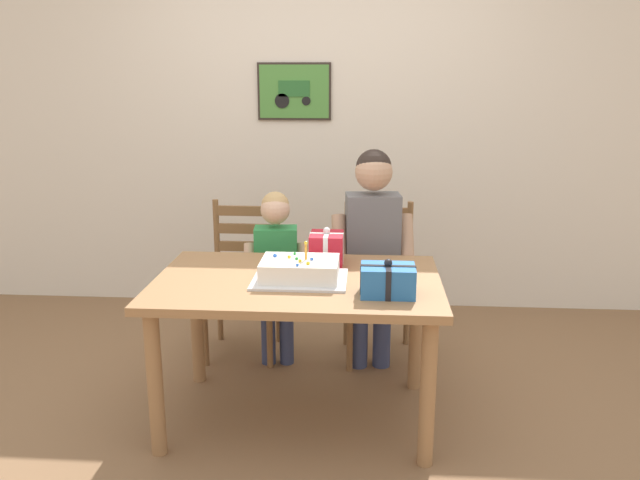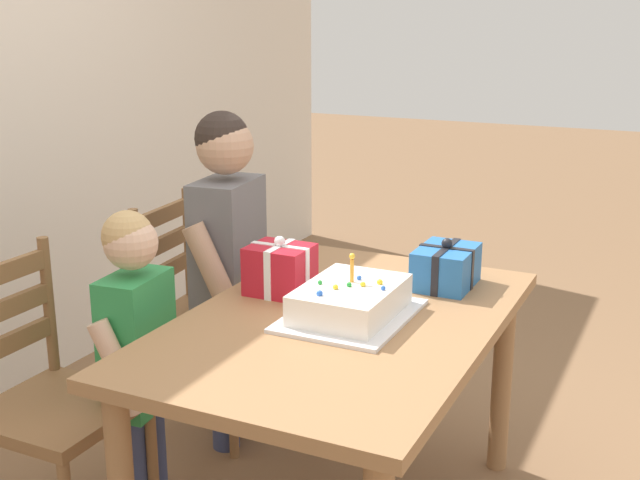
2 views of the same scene
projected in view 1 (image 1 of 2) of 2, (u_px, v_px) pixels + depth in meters
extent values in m
plane|color=#846042|center=(299.00, 417.00, 3.26)|extent=(20.00, 20.00, 0.00)
cube|color=silver|center=(322.00, 127.00, 4.59)|extent=(6.40, 0.08, 2.60)
cube|color=#332823|center=(294.00, 91.00, 4.49)|extent=(0.51, 0.02, 0.39)
cube|color=#4C8E3D|center=(294.00, 92.00, 4.48)|extent=(0.48, 0.01, 0.36)
cube|color=#28662D|center=(294.00, 89.00, 4.47)|extent=(0.22, 0.01, 0.11)
cylinder|color=black|center=(282.00, 101.00, 4.50)|extent=(0.10, 0.01, 0.10)
cylinder|color=black|center=(306.00, 101.00, 4.49)|extent=(0.06, 0.01, 0.06)
cube|color=#9E7047|center=(297.00, 283.00, 3.09)|extent=(1.35, 0.88, 0.04)
cylinder|color=#9E7047|center=(155.00, 384.00, 2.87)|extent=(0.07, 0.07, 0.69)
cylinder|color=#9E7047|center=(428.00, 393.00, 2.79)|extent=(0.07, 0.07, 0.69)
cylinder|color=#9E7047|center=(197.00, 323.00, 3.57)|extent=(0.07, 0.07, 0.69)
cylinder|color=#9E7047|center=(416.00, 329.00, 3.49)|extent=(0.07, 0.07, 0.69)
cube|color=silver|center=(300.00, 279.00, 3.05)|extent=(0.44, 0.34, 0.01)
cube|color=white|center=(300.00, 269.00, 3.04)|extent=(0.36, 0.26, 0.09)
cylinder|color=orange|center=(306.00, 252.00, 3.03)|extent=(0.01, 0.01, 0.07)
sphere|color=yellow|center=(306.00, 243.00, 3.02)|extent=(0.02, 0.02, 0.02)
sphere|color=yellow|center=(300.00, 261.00, 2.99)|extent=(0.02, 0.02, 0.02)
sphere|color=yellow|center=(308.00, 263.00, 2.95)|extent=(0.02, 0.02, 0.02)
sphere|color=blue|center=(275.00, 256.00, 3.08)|extent=(0.02, 0.02, 0.02)
sphere|color=green|center=(295.00, 254.00, 3.11)|extent=(0.01, 0.01, 0.01)
sphere|color=green|center=(297.00, 259.00, 3.03)|extent=(0.02, 0.02, 0.02)
sphere|color=blue|center=(297.00, 265.00, 2.93)|extent=(0.01, 0.01, 0.01)
sphere|color=blue|center=(312.00, 259.00, 3.02)|extent=(0.02, 0.02, 0.02)
sphere|color=yellow|center=(289.00, 257.00, 3.06)|extent=(0.02, 0.02, 0.02)
cube|color=red|center=(327.00, 248.00, 3.31)|extent=(0.17, 0.19, 0.16)
cube|color=white|center=(327.00, 248.00, 3.31)|extent=(0.17, 0.02, 0.16)
cube|color=white|center=(327.00, 248.00, 3.31)|extent=(0.02, 0.20, 0.16)
sphere|color=white|center=(327.00, 231.00, 3.29)|extent=(0.04, 0.04, 0.04)
cube|color=#286BB7|center=(388.00, 280.00, 2.85)|extent=(0.24, 0.18, 0.13)
cube|color=black|center=(388.00, 280.00, 2.85)|extent=(0.24, 0.02, 0.14)
cube|color=black|center=(388.00, 280.00, 2.85)|extent=(0.02, 0.18, 0.14)
sphere|color=black|center=(388.00, 263.00, 2.83)|extent=(0.04, 0.04, 0.04)
cube|color=brown|center=(242.00, 283.00, 3.90)|extent=(0.42, 0.42, 0.04)
cylinder|color=brown|center=(270.00, 333.00, 3.76)|extent=(0.04, 0.04, 0.43)
cylinder|color=brown|center=(205.00, 331.00, 3.79)|extent=(0.04, 0.04, 0.43)
cylinder|color=brown|center=(279.00, 310.00, 4.13)|extent=(0.04, 0.04, 0.43)
cylinder|color=brown|center=(220.00, 308.00, 4.15)|extent=(0.04, 0.04, 0.43)
cylinder|color=brown|center=(277.00, 236.00, 4.00)|extent=(0.04, 0.04, 0.45)
cylinder|color=brown|center=(217.00, 235.00, 4.03)|extent=(0.04, 0.04, 0.45)
cube|color=brown|center=(247.00, 246.00, 4.04)|extent=(0.36, 0.03, 0.06)
cube|color=brown|center=(247.00, 229.00, 4.01)|extent=(0.36, 0.03, 0.06)
cube|color=brown|center=(246.00, 211.00, 3.98)|extent=(0.36, 0.03, 0.06)
cube|color=brown|center=(381.00, 286.00, 3.84)|extent=(0.45, 0.45, 0.04)
cylinder|color=brown|center=(416.00, 336.00, 3.72)|extent=(0.04, 0.04, 0.43)
cylinder|color=brown|center=(350.00, 336.00, 3.71)|extent=(0.04, 0.04, 0.43)
cylinder|color=brown|center=(407.00, 312.00, 4.08)|extent=(0.04, 0.04, 0.43)
cylinder|color=brown|center=(346.00, 312.00, 4.08)|extent=(0.04, 0.04, 0.43)
cylinder|color=brown|center=(409.00, 238.00, 3.96)|extent=(0.04, 0.04, 0.45)
cylinder|color=brown|center=(347.00, 238.00, 3.96)|extent=(0.04, 0.04, 0.45)
cube|color=brown|center=(378.00, 249.00, 3.98)|extent=(0.36, 0.05, 0.06)
cube|color=brown|center=(378.00, 231.00, 3.95)|extent=(0.36, 0.05, 0.06)
cube|color=brown|center=(379.00, 213.00, 3.92)|extent=(0.36, 0.05, 0.06)
cylinder|color=#38426B|center=(382.00, 327.00, 3.77)|extent=(0.10, 0.10, 0.48)
cylinder|color=#38426B|center=(359.00, 328.00, 3.77)|extent=(0.10, 0.10, 0.48)
cube|color=slate|center=(372.00, 242.00, 3.64)|extent=(0.31, 0.21, 0.55)
cylinder|color=tan|center=(407.00, 247.00, 3.62)|extent=(0.10, 0.23, 0.36)
cylinder|color=tan|center=(339.00, 247.00, 3.60)|extent=(0.10, 0.23, 0.36)
sphere|color=tan|center=(374.00, 172.00, 3.54)|extent=(0.21, 0.21, 0.21)
sphere|color=#2D231E|center=(374.00, 167.00, 3.54)|extent=(0.19, 0.19, 0.19)
cylinder|color=#38426B|center=(287.00, 332.00, 3.82)|extent=(0.08, 0.08, 0.39)
cylinder|color=#38426B|center=(268.00, 332.00, 3.82)|extent=(0.08, 0.08, 0.39)
cube|color=#2D934C|center=(276.00, 265.00, 3.72)|extent=(0.25, 0.17, 0.44)
cylinder|color=#E0B293|center=(303.00, 269.00, 3.69)|extent=(0.08, 0.19, 0.29)
cylinder|color=#E0B293|center=(249.00, 269.00, 3.69)|extent=(0.08, 0.19, 0.29)
sphere|color=#E0B293|center=(275.00, 210.00, 3.63)|extent=(0.17, 0.17, 0.17)
sphere|color=tan|center=(275.00, 206.00, 3.64)|extent=(0.16, 0.16, 0.16)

